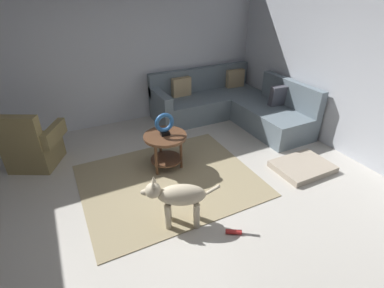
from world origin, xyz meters
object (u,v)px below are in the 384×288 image
Objects in this scene: torus_sculpture at (164,124)px; dog_bed_mat at (302,167)px; sectional_couch at (230,105)px; armchair at (32,146)px; side_table at (165,143)px; dog_toy_rope at (234,232)px; dog at (178,197)px.

torus_sculpture is 0.41× the size of dog_bed_mat.
armchair is (-3.45, -0.09, 0.03)m from sectional_couch.
torus_sculpture is (1.70, -0.92, 0.39)m from armchair.
side_table is 1.84× the size of torus_sculpture.
torus_sculpture reaches higher than dog_bed_mat.
sectional_couch and armchair have the same top height.
torus_sculpture is at bearing 96.27° from dog_toy_rope.
side_table is at bearing 96.27° from dog_toy_rope.
dog_toy_rope is at bearing -24.96° from armchair.
sectional_couch reaches higher than dog.
side_table is 1.56m from dog_toy_rope.
side_table is at bearing -150.11° from sectional_couch.
sectional_couch is 2.03m from side_table.
armchair reaches higher than torus_sculpture.
dog_bed_mat is at bearing -61.68° from dog.
torus_sculpture is at bearing -97.13° from side_table.
side_table is (1.70, -0.92, 0.09)m from armchair.
dog is (1.39, -2.01, 0.05)m from armchair.
torus_sculpture is at bearing -1.01° from armchair.
side_table is 0.29m from torus_sculpture.
sectional_couch reaches higher than dog_toy_rope.
dog is at bearing 138.60° from dog_toy_rope.
dog_bed_mat is at bearing -90.36° from sectional_couch.
side_table is at bearing 8.19° from dog.
sectional_couch reaches higher than torus_sculpture.
dog_bed_mat is 4.60× the size of dog_toy_rope.
armchair reaches higher than side_table.
side_table is 1.13m from dog.
dog_bed_mat reaches higher than dog_toy_rope.
torus_sculpture is 2.08m from dog_bed_mat.
side_table is 0.75× the size of dog_bed_mat.
armchair is 1.23× the size of dog_bed_mat.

